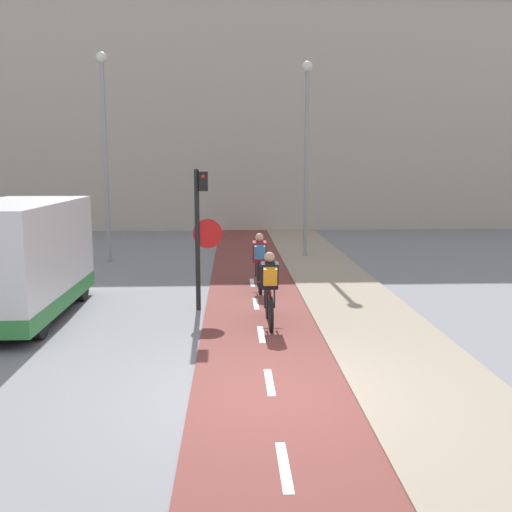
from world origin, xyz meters
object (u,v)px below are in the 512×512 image
Objects in this scene: van at (17,262)px; street_lamp_far at (105,137)px; traffic_light_pole at (201,224)px; street_lamp_sidewalk at (306,140)px; cyclist_near at (269,291)px; cyclist_far at (259,264)px.

street_lamp_far is at bearing 86.98° from van.
traffic_light_pole is at bearing 7.93° from van.
street_lamp_far is 1.02× the size of street_lamp_sidewalk.
cyclist_near is 3.36m from cyclist_far.
traffic_light_pole is 8.52m from street_lamp_sidewalk.
street_lamp_sidewalk is (3.37, 7.51, 2.20)m from traffic_light_pole.
traffic_light_pole is 2.77m from cyclist_far.
street_lamp_sidewalk reaches higher than cyclist_far.
traffic_light_pole is at bearing -62.51° from street_lamp_far.
traffic_light_pole is 8.06m from street_lamp_far.
traffic_light_pole is at bearing 137.33° from cyclist_near.
street_lamp_far is at bearing 121.56° from cyclist_near.
street_lamp_sidewalk is 11.29m from van.
cyclist_far is at bearing -44.20° from street_lamp_far.
traffic_light_pole reaches higher than van.
traffic_light_pole reaches higher than cyclist_near.
cyclist_near is at bearing -8.51° from van.
traffic_light_pole is at bearing -125.71° from cyclist_far.
street_lamp_far reaches higher than van.
cyclist_near is at bearing -42.67° from traffic_light_pole.
cyclist_near is (-1.89, -8.88, -3.48)m from street_lamp_sidewalk.
cyclist_far is at bearing -109.31° from street_lamp_sidewalk.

